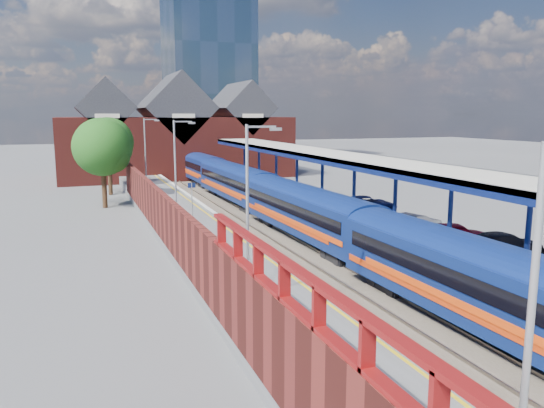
{
  "coord_description": "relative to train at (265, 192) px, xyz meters",
  "views": [
    {
      "loc": [
        -12.79,
        -13.74,
        8.38
      ],
      "look_at": [
        -0.92,
        18.2,
        2.6
      ],
      "focal_mm": 35.0,
      "sensor_mm": 36.0,
      "label": 1
    }
  ],
  "objects": [
    {
      "name": "lamp_post_b",
      "position": [
        -7.86,
        -20.37,
        2.87
      ],
      "size": [
        1.48,
        0.18,
        7.0
      ],
      "color": "#A5A8AA",
      "rests_on": "left_platform"
    },
    {
      "name": "station_building",
      "position": [
        -1.49,
        31.63,
        3.33
      ],
      "size": [
        30.0,
        12.12,
        13.78
      ],
      "color": "#5D1D18",
      "rests_on": "ground"
    },
    {
      "name": "rails",
      "position": [
        -1.49,
        -6.37,
        -2.0
      ],
      "size": [
        4.51,
        76.0,
        0.14
      ],
      "color": "slate",
      "rests_on": "ground"
    },
    {
      "name": "ballast_bed",
      "position": [
        -1.49,
        -6.37,
        -2.09
      ],
      "size": [
        6.0,
        76.0,
        0.06
      ],
      "primitive_type": "cube",
      "color": "#473D33",
      "rests_on": "ground"
    },
    {
      "name": "ground",
      "position": [
        -1.49,
        3.63,
        -2.12
      ],
      "size": [
        240.0,
        240.0,
        0.0
      ],
      "primitive_type": "plane",
      "color": "#5B5B5E",
      "rests_on": "ground"
    },
    {
      "name": "left_platform",
      "position": [
        -6.99,
        -6.37,
        -1.62
      ],
      "size": [
        5.0,
        76.0,
        1.0
      ],
      "primitive_type": "cube",
      "color": "#565659",
      "rests_on": "ground"
    },
    {
      "name": "tree_near",
      "position": [
        -11.84,
        9.54,
        3.23
      ],
      "size": [
        5.2,
        5.2,
        8.1
      ],
      "color": "#382314",
      "rests_on": "ground"
    },
    {
      "name": "canopy",
      "position": [
        3.99,
        -4.42,
        3.13
      ],
      "size": [
        4.5,
        52.0,
        4.48
      ],
      "color": "navy",
      "rests_on": "right_platform"
    },
    {
      "name": "lamp_post_d",
      "position": [
        -7.86,
        11.63,
        2.87
      ],
      "size": [
        1.48,
        0.18,
        7.0
      ],
      "color": "#A5A8AA",
      "rests_on": "left_platform"
    },
    {
      "name": "tree_far",
      "position": [
        -10.84,
        17.54,
        3.23
      ],
      "size": [
        5.2,
        5.2,
        8.1
      ],
      "color": "#382314",
      "rests_on": "ground"
    },
    {
      "name": "train",
      "position": [
        0.0,
        0.0,
        0.0
      ],
      "size": [
        3.19,
        65.96,
        3.45
      ],
      "color": "navy",
      "rests_on": "ground"
    },
    {
      "name": "parked_car_red",
      "position": [
        5.77,
        -16.11,
        -0.46
      ],
      "size": [
        4.15,
        2.41,
        1.33
      ],
      "primitive_type": "imported",
      "rotation": [
        0.0,
        0.0,
        1.34
      ],
      "color": "maroon",
      "rests_on": "right_platform"
    },
    {
      "name": "coping_left",
      "position": [
        -4.64,
        -6.37,
        -1.1
      ],
      "size": [
        0.3,
        76.0,
        0.05
      ],
      "primitive_type": "cube",
      "color": "silver",
      "rests_on": "left_platform"
    },
    {
      "name": "platform_sign",
      "position": [
        -6.49,
        -2.37,
        0.57
      ],
      "size": [
        0.55,
        0.08,
        2.5
      ],
      "color": "#A5A8AA",
      "rests_on": "left_platform"
    },
    {
      "name": "right_platform",
      "position": [
        4.51,
        -6.37,
        -1.62
      ],
      "size": [
        6.0,
        76.0,
        1.0
      ],
      "primitive_type": "cube",
      "color": "#565659",
      "rests_on": "ground"
    },
    {
      "name": "glass_tower",
      "position": [
        8.51,
        53.63,
        18.08
      ],
      "size": [
        14.2,
        14.2,
        40.3
      ],
      "color": "#456277",
      "rests_on": "ground"
    },
    {
      "name": "parked_car_blue",
      "position": [
        6.27,
        -5.47,
        -0.48
      ],
      "size": [
        4.95,
        2.98,
        1.28
      ],
      "primitive_type": "imported",
      "rotation": [
        0.0,
        0.0,
        1.38
      ],
      "color": "navy",
      "rests_on": "right_platform"
    },
    {
      "name": "parked_car_silver",
      "position": [
        5.38,
        -12.81,
        -0.48
      ],
      "size": [
        4.1,
        2.38,
        1.28
      ],
      "primitive_type": "imported",
      "rotation": [
        0.0,
        0.0,
        1.85
      ],
      "color": "#AAABAF",
      "rests_on": "right_platform"
    },
    {
      "name": "lamp_post_a",
      "position": [
        -7.86,
        -34.37,
        2.87
      ],
      "size": [
        1.48,
        0.18,
        7.0
      ],
      "color": "#A5A8AA",
      "rests_on": "left_platform"
    },
    {
      "name": "lamp_post_c",
      "position": [
        -7.86,
        -4.37,
        2.87
      ],
      "size": [
        1.48,
        0.18,
        7.0
      ],
      "color": "#A5A8AA",
      "rests_on": "left_platform"
    },
    {
      "name": "brick_wall",
      "position": [
        -9.59,
        -12.83,
        0.33
      ],
      "size": [
        0.35,
        50.0,
        3.86
      ],
      "color": "#5D1D18",
      "rests_on": "left_platform"
    },
    {
      "name": "yellow_line",
      "position": [
        -5.24,
        -6.37,
        -1.12
      ],
      "size": [
        0.14,
        76.0,
        0.01
      ],
      "primitive_type": "cube",
      "color": "yellow",
      "rests_on": "left_platform"
    },
    {
      "name": "parked_car_dark",
      "position": [
        6.16,
        -19.33,
        -0.42
      ],
      "size": [
        4.92,
        2.24,
        1.39
      ],
      "primitive_type": "imported",
      "rotation": [
        0.0,
        0.0,
        1.63
      ],
      "color": "black",
      "rests_on": "right_platform"
    },
    {
      "name": "coping_right",
      "position": [
        1.66,
        -6.37,
        -1.1
      ],
      "size": [
        0.3,
        76.0,
        0.05
      ],
      "primitive_type": "cube",
      "color": "silver",
      "rests_on": "right_platform"
    }
  ]
}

